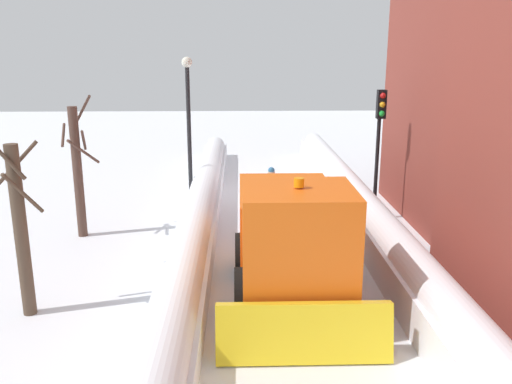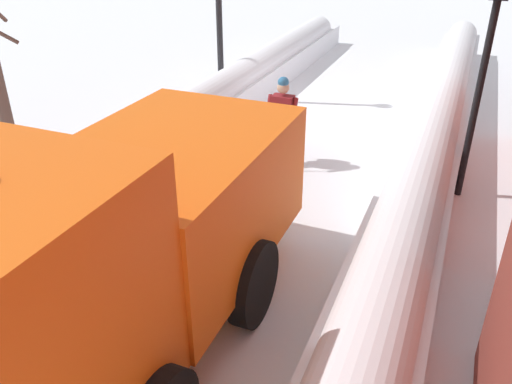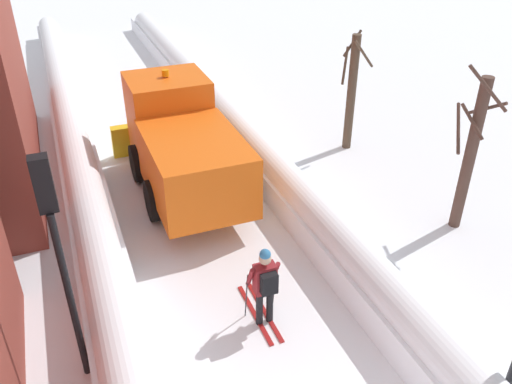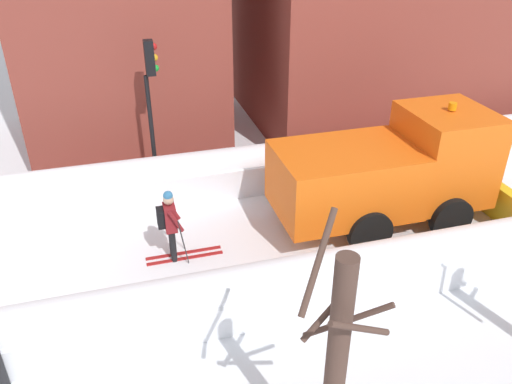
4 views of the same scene
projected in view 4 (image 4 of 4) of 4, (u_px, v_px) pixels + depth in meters
ground_plane at (415, 212)px, 13.95m from camera, size 80.00×80.00×0.00m
snowbank_left at (373, 152)px, 15.78m from camera, size 1.10×36.00×1.32m
snowbank_right at (479, 249)px, 11.56m from camera, size 1.10×36.00×1.15m
plow_truck at (393, 170)px, 12.87m from camera, size 3.20×5.98×3.12m
skier at (170, 222)px, 11.65m from camera, size 0.62×1.80×1.81m
traffic_light_pole at (151, 89)px, 13.57m from camera, size 0.28×0.42×4.30m
bare_tree_near at (335, 374)px, 6.58m from camera, size 1.06×1.34×4.28m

